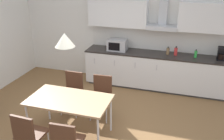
# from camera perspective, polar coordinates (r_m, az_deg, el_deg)

# --- Properties ---
(ground_plane) EXTENTS (8.61, 7.72, 0.02)m
(ground_plane) POSITION_cam_1_polar(r_m,az_deg,el_deg) (4.85, -4.57, -14.03)
(ground_plane) COLOR brown
(wall_back) EXTENTS (6.89, 0.10, 2.73)m
(wall_back) POSITION_cam_1_polar(r_m,az_deg,el_deg) (6.58, 3.48, 9.25)
(wall_back) COLOR silver
(wall_back) RESTS_ON ground_plane
(kitchen_counter) EXTENTS (3.67, 0.66, 0.90)m
(kitchen_counter) POSITION_cam_1_polar(r_m,az_deg,el_deg) (6.37, 10.43, -0.19)
(kitchen_counter) COLOR #333333
(kitchen_counter) RESTS_ON ground_plane
(backsplash_tile) EXTENTS (3.65, 0.02, 0.51)m
(backsplash_tile) POSITION_cam_1_polar(r_m,az_deg,el_deg) (6.42, 11.22, 6.62)
(backsplash_tile) COLOR silver
(backsplash_tile) RESTS_ON kitchen_counter
(upper_wall_cabinets) EXTENTS (3.65, 0.40, 0.66)m
(upper_wall_cabinets) POSITION_cam_1_polar(r_m,az_deg,el_deg) (6.13, 11.51, 12.09)
(upper_wall_cabinets) COLOR silver
(microwave) EXTENTS (0.48, 0.35, 0.28)m
(microwave) POSITION_cam_1_polar(r_m,az_deg,el_deg) (6.36, 1.26, 5.78)
(microwave) COLOR #ADADB2
(microwave) RESTS_ON kitchen_counter
(coffee_maker) EXTENTS (0.18, 0.19, 0.30)m
(coffee_maker) POSITION_cam_1_polar(r_m,az_deg,el_deg) (6.21, 23.73, 3.53)
(coffee_maker) COLOR black
(coffee_maker) RESTS_ON kitchen_counter
(bottle_red) EXTENTS (0.08, 0.08, 0.22)m
(bottle_red) POSITION_cam_1_polar(r_m,az_deg,el_deg) (6.19, 14.37, 4.15)
(bottle_red) COLOR red
(bottle_red) RESTS_ON kitchen_counter
(bottle_green) EXTENTS (0.07, 0.07, 0.20)m
(bottle_green) POSITION_cam_1_polar(r_m,az_deg,el_deg) (6.15, 18.59, 3.48)
(bottle_green) COLOR green
(bottle_green) RESTS_ON kitchen_counter
(bottle_brown) EXTENTS (0.08, 0.08, 0.19)m
(bottle_brown) POSITION_cam_1_polar(r_m,az_deg,el_deg) (6.22, 12.66, 4.25)
(bottle_brown) COLOR brown
(bottle_brown) RESTS_ON kitchen_counter
(dining_table) EXTENTS (1.42, 0.80, 0.75)m
(dining_table) POSITION_cam_1_polar(r_m,az_deg,el_deg) (4.44, -9.73, -7.09)
(dining_table) COLOR tan
(dining_table) RESTS_ON ground_plane
(chair_far_left) EXTENTS (0.41, 0.41, 0.87)m
(chair_far_left) POSITION_cam_1_polar(r_m,az_deg,el_deg) (5.27, -8.99, -4.17)
(chair_far_left) COLOR #4C2D1E
(chair_far_left) RESTS_ON ground_plane
(chair_far_right) EXTENTS (0.42, 0.42, 0.87)m
(chair_far_right) POSITION_cam_1_polar(r_m,az_deg,el_deg) (5.04, -2.43, -5.17)
(chair_far_right) COLOR #4C2D1E
(chair_far_right) RESTS_ON ground_plane
(chair_near_right) EXTENTS (0.42, 0.42, 0.87)m
(chair_near_right) POSITION_cam_1_polar(r_m,az_deg,el_deg) (3.83, -10.36, -15.57)
(chair_near_right) COLOR #4C2D1E
(chair_near_right) RESTS_ON ground_plane
(chair_near_left) EXTENTS (0.42, 0.42, 0.87)m
(chair_near_left) POSITION_cam_1_polar(r_m,az_deg,el_deg) (4.13, -18.63, -13.38)
(chair_near_left) COLOR #4C2D1E
(chair_near_left) RESTS_ON ground_plane
(pendant_lamp) EXTENTS (0.32, 0.32, 0.22)m
(pendant_lamp) POSITION_cam_1_polar(r_m,az_deg,el_deg) (4.02, -10.76, 6.76)
(pendant_lamp) COLOR silver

